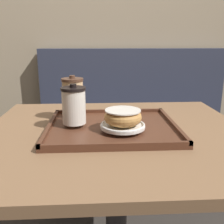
# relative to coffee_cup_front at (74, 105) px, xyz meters

# --- Properties ---
(wall_behind) EXTENTS (8.00, 0.05, 2.40)m
(wall_behind) POSITION_rel_coffee_cup_front_xyz_m (0.15, 1.08, 0.36)
(wall_behind) COLOR tan
(wall_behind) RESTS_ON ground_plane
(booth_bench) EXTENTS (1.32, 0.44, 1.00)m
(booth_bench) POSITION_rel_coffee_cup_front_xyz_m (0.34, 0.85, -0.53)
(booth_bench) COLOR #33384C
(booth_bench) RESTS_ON ground_plane
(cafe_table) EXTENTS (0.92, 0.83, 0.76)m
(cafe_table) POSITION_rel_coffee_cup_front_xyz_m (0.15, -0.02, -0.27)
(cafe_table) COLOR #846042
(cafe_table) RESTS_ON ground_plane
(serving_tray) EXTENTS (0.44, 0.38, 0.02)m
(serving_tray) POSITION_rel_coffee_cup_front_xyz_m (0.13, -0.01, -0.08)
(serving_tray) COLOR #512D1E
(serving_tray) RESTS_ON cafe_table
(coffee_cup_front) EXTENTS (0.08, 0.08, 0.14)m
(coffee_cup_front) POSITION_rel_coffee_cup_front_xyz_m (0.00, 0.00, 0.00)
(coffee_cup_front) COLOR white
(coffee_cup_front) RESTS_ON serving_tray
(coffee_cup_rear) EXTENTS (0.08, 0.08, 0.15)m
(coffee_cup_rear) POSITION_rel_coffee_cup_front_xyz_m (-0.01, 0.12, 0.01)
(coffee_cup_rear) COLOR #E0B784
(coffee_cup_rear) RESTS_ON serving_tray
(plate_with_chocolate_donut) EXTENTS (0.15, 0.15, 0.01)m
(plate_with_chocolate_donut) POSITION_rel_coffee_cup_front_xyz_m (0.16, -0.06, -0.06)
(plate_with_chocolate_donut) COLOR white
(plate_with_chocolate_donut) RESTS_ON serving_tray
(donut_chocolate_glazed) EXTENTS (0.12, 0.12, 0.05)m
(donut_chocolate_glazed) POSITION_rel_coffee_cup_front_xyz_m (0.16, -0.06, -0.03)
(donut_chocolate_glazed) COLOR tan
(donut_chocolate_glazed) RESTS_ON plate_with_chocolate_donut
(spoon) EXTENTS (0.08, 0.15, 0.01)m
(spoon) POSITION_rel_coffee_cup_front_xyz_m (0.22, 0.08, -0.06)
(spoon) COLOR silver
(spoon) RESTS_ON serving_tray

